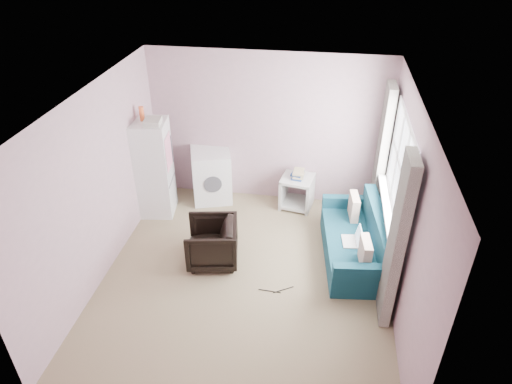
% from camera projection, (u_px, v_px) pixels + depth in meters
% --- Properties ---
extents(room, '(3.84, 4.24, 2.54)m').
position_uv_depth(room, '(246.00, 200.00, 5.53)').
color(room, '#8D7C5C').
rests_on(room, ground).
extents(armchair, '(0.75, 0.78, 0.70)m').
position_uv_depth(armchair, '(212.00, 241.00, 6.30)').
color(armchair, black).
rests_on(armchair, ground).
extents(fridge, '(0.62, 0.61, 1.80)m').
position_uv_depth(fridge, '(153.00, 168.00, 7.13)').
color(fridge, silver).
rests_on(fridge, ground).
extents(washing_machine, '(0.79, 0.79, 0.89)m').
position_uv_depth(washing_machine, '(211.00, 174.00, 7.65)').
color(washing_machine, silver).
rests_on(washing_machine, ground).
extents(side_table, '(0.58, 0.58, 0.68)m').
position_uv_depth(side_table, '(297.00, 190.00, 7.50)').
color(side_table, '#BABAB6').
rests_on(side_table, ground).
extents(sofa, '(0.95, 1.78, 0.76)m').
position_uv_depth(sofa, '(357.00, 243.00, 6.37)').
color(sofa, '#124455').
rests_on(sofa, ground).
extents(window_dressing, '(0.17, 2.62, 2.18)m').
position_uv_depth(window_dressing, '(388.00, 192.00, 5.95)').
color(window_dressing, white).
rests_on(window_dressing, ground).
extents(floor_cables, '(0.45, 0.17, 0.01)m').
position_uv_depth(floor_cables, '(276.00, 290.00, 5.97)').
color(floor_cables, black).
rests_on(floor_cables, ground).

